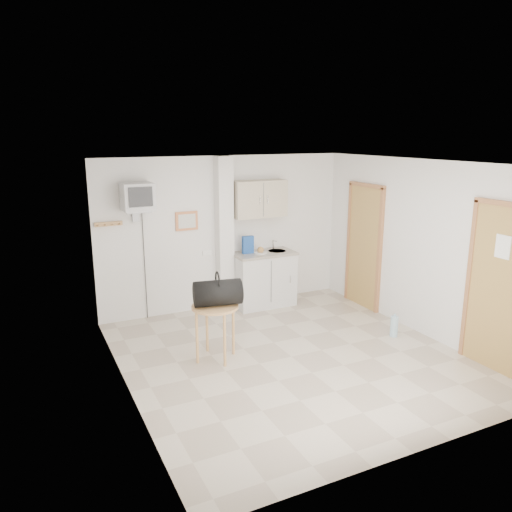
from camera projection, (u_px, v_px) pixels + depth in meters
name	position (u px, v px, depth m)	size (l,w,h in m)	color
ground	(292.00, 357.00, 6.53)	(4.50, 4.50, 0.00)	#BFB09A
room_envelope	(306.00, 239.00, 6.34)	(4.24, 4.54, 2.55)	white
kitchenette	(262.00, 259.00, 8.33)	(1.03, 0.58, 2.10)	silver
crt_television	(137.00, 198.00, 7.21)	(0.44, 0.45, 2.15)	slate
round_table	(215.00, 313.00, 6.33)	(0.60, 0.60, 0.73)	tan
duffel_bag	(218.00, 293.00, 6.28)	(0.64, 0.43, 0.44)	black
water_bottle	(394.00, 326.00, 7.15)	(0.11, 0.11, 0.34)	#9ABFD2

